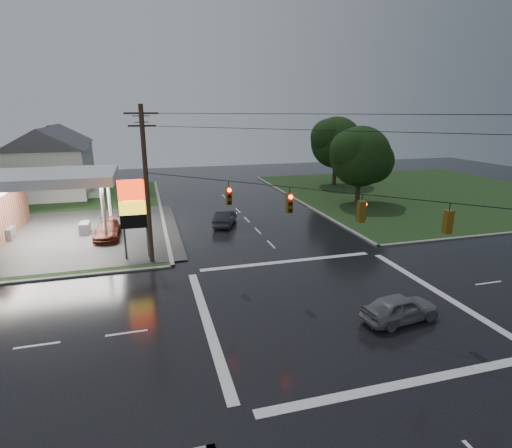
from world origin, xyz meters
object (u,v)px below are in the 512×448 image
object	(u,v)px
house_near	(48,162)
tree_ne_far	(337,143)
pylon_sign	(134,206)
car_pump	(107,231)
car_crossing	(400,308)
tree_ne_near	(361,157)
car_north	(225,218)
utility_pole_n	(144,150)
utility_pole_nw	(146,184)
house_far	(58,153)

from	to	relation	value
house_near	tree_ne_far	distance (m)	38.19
pylon_sign	car_pump	world-z (taller)	pylon_sign
car_crossing	car_pump	size ratio (longest dim) A/B	0.86
tree_ne_near	car_north	world-z (taller)	tree_ne_near
tree_ne_far	car_crossing	world-z (taller)	tree_ne_far
utility_pole_n	car_north	xyz separation A→B (m)	(6.99, -20.34, -4.74)
tree_ne_far	utility_pole_n	bearing A→B (deg)	171.45
utility_pole_nw	house_far	xyz separation A→B (m)	(-12.45, 38.50, -1.32)
car_crossing	utility_pole_n	bearing A→B (deg)	9.19
house_near	utility_pole_n	bearing A→B (deg)	9.91
pylon_sign	car_pump	bearing A→B (deg)	113.47
utility_pole_nw	tree_ne_near	size ratio (longest dim) A/B	1.22
utility_pole_nw	tree_ne_far	xyz separation A→B (m)	(26.65, 24.49, 0.46)
tree_ne_near	car_north	size ratio (longest dim) A/B	2.03
car_crossing	car_north	bearing A→B (deg)	6.86
pylon_sign	house_far	bearing A→B (deg)	106.98
tree_ne_far	tree_ne_near	bearing A→B (deg)	-104.07
car_crossing	tree_ne_near	bearing A→B (deg)	-32.57
house_far	tree_ne_near	distance (m)	44.50
utility_pole_nw	car_pump	world-z (taller)	utility_pole_nw
house_near	house_far	world-z (taller)	same
car_north	house_far	bearing A→B (deg)	-34.55
utility_pole_n	car_pump	size ratio (longest dim) A/B	2.15
tree_ne_far	car_crossing	distance (m)	39.68
pylon_sign	house_near	bearing A→B (deg)	112.28
tree_ne_near	tree_ne_far	world-z (taller)	tree_ne_far
pylon_sign	utility_pole_nw	size ratio (longest dim) A/B	0.55
house_far	car_crossing	xyz separation A→B (m)	(24.63, -50.54, -3.69)
pylon_sign	house_far	xyz separation A→B (m)	(-11.45, 37.50, 0.39)
tree_ne_near	car_north	bearing A→B (deg)	-165.41
tree_ne_far	car_pump	size ratio (longest dim) A/B	2.01
pylon_sign	car_north	xyz separation A→B (m)	(7.99, 7.16, -3.28)
house_near	car_crossing	world-z (taller)	house_near
pylon_sign	utility_pole_nw	xyz separation A→B (m)	(1.00, -1.00, 1.71)
house_near	house_far	distance (m)	12.04
utility_pole_nw	car_north	size ratio (longest dim) A/B	2.48
tree_ne_far	car_pump	xyz separation A→B (m)	(-30.15, -17.74, -5.47)
house_far	tree_ne_near	xyz separation A→B (m)	(36.09, -26.01, 1.16)
utility_pole_n	car_pump	world-z (taller)	utility_pole_n
utility_pole_nw	utility_pole_n	size ratio (longest dim) A/B	1.05
house_near	car_crossing	size ratio (longest dim) A/B	2.62
pylon_sign	utility_pole_n	distance (m)	27.56
pylon_sign	utility_pole_nw	distance (m)	2.22
tree_ne_near	tree_ne_far	xyz separation A→B (m)	(3.01, 12.00, 0.62)
house_near	car_pump	size ratio (longest dim) A/B	2.27
utility_pole_nw	house_near	world-z (taller)	utility_pole_nw
utility_pole_n	house_far	size ratio (longest dim) A/B	0.95
pylon_sign	utility_pole_n	world-z (taller)	utility_pole_n
utility_pole_n	pylon_sign	bearing A→B (deg)	-92.08
utility_pole_nw	tree_ne_near	xyz separation A→B (m)	(23.64, 12.49, -0.16)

